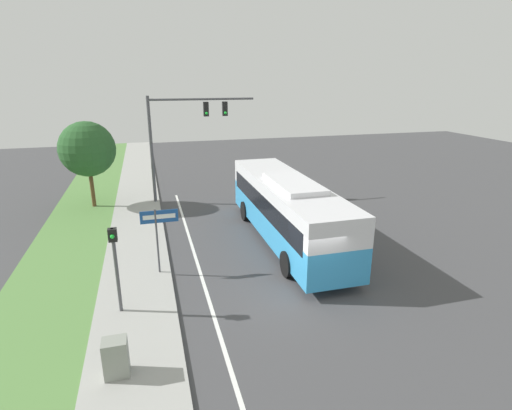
{
  "coord_description": "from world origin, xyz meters",
  "views": [
    {
      "loc": [
        -5.41,
        -12.48,
        7.86
      ],
      "look_at": [
        -0.22,
        6.14,
        1.71
      ],
      "focal_mm": 28.0,
      "sensor_mm": 36.0,
      "label": 1
    }
  ],
  "objects_px": {
    "pedestrian_signal": "(115,257)",
    "utility_cabinet": "(116,358)",
    "street_sign": "(158,228)",
    "bus": "(287,206)",
    "signal_gantry": "(182,127)"
  },
  "relations": [
    {
      "from": "street_sign",
      "to": "utility_cabinet",
      "type": "height_order",
      "value": "street_sign"
    },
    {
      "from": "street_sign",
      "to": "utility_cabinet",
      "type": "relative_size",
      "value": 2.64
    },
    {
      "from": "utility_cabinet",
      "to": "street_sign",
      "type": "bearing_deg",
      "value": 76.01
    },
    {
      "from": "signal_gantry",
      "to": "street_sign",
      "type": "xyz_separation_m",
      "value": [
        -2.12,
        -10.41,
        -2.81
      ]
    },
    {
      "from": "signal_gantry",
      "to": "street_sign",
      "type": "distance_m",
      "value": 10.99
    },
    {
      "from": "bus",
      "to": "signal_gantry",
      "type": "xyz_separation_m",
      "value": [
        -4.11,
        8.4,
        3.07
      ]
    },
    {
      "from": "signal_gantry",
      "to": "pedestrian_signal",
      "type": "height_order",
      "value": "signal_gantry"
    },
    {
      "from": "bus",
      "to": "street_sign",
      "type": "relative_size",
      "value": 4.03
    },
    {
      "from": "pedestrian_signal",
      "to": "bus",
      "type": "bearing_deg",
      "value": 30.89
    },
    {
      "from": "signal_gantry",
      "to": "pedestrian_signal",
      "type": "xyz_separation_m",
      "value": [
        -3.64,
        -13.03,
        -2.75
      ]
    },
    {
      "from": "bus",
      "to": "pedestrian_signal",
      "type": "bearing_deg",
      "value": -149.11
    },
    {
      "from": "street_sign",
      "to": "pedestrian_signal",
      "type": "bearing_deg",
      "value": -119.98
    },
    {
      "from": "pedestrian_signal",
      "to": "street_sign",
      "type": "bearing_deg",
      "value": 60.02
    },
    {
      "from": "signal_gantry",
      "to": "bus",
      "type": "bearing_deg",
      "value": -63.92
    },
    {
      "from": "pedestrian_signal",
      "to": "utility_cabinet",
      "type": "distance_m",
      "value": 3.61
    }
  ]
}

